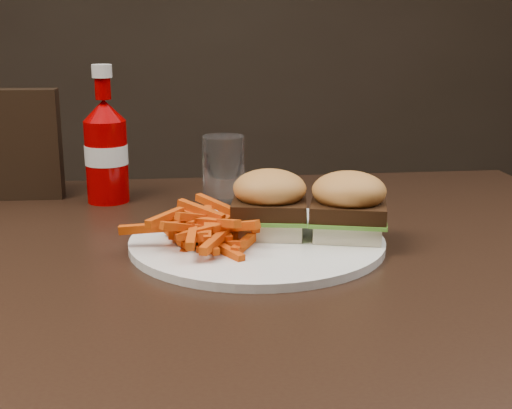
{
  "coord_description": "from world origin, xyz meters",
  "views": [
    {
      "loc": [
        0.01,
        -0.81,
        1.02
      ],
      "look_at": [
        0.11,
        0.02,
        0.8
      ],
      "focal_mm": 50.0,
      "sensor_mm": 36.0,
      "label": 1
    }
  ],
  "objects": [
    {
      "name": "sandwich_half_b",
      "position": [
        0.22,
        0.0,
        0.77
      ],
      "size": [
        0.1,
        0.09,
        0.02
      ],
      "primitive_type": "cube",
      "rotation": [
        0.0,
        0.0,
        -0.26
      ],
      "color": "beige",
      "rests_on": "plate"
    },
    {
      "name": "tumbler",
      "position": [
        0.08,
        0.21,
        0.81
      ],
      "size": [
        0.07,
        0.07,
        0.1
      ],
      "primitive_type": "cylinder",
      "rotation": [
        0.0,
        0.0,
        -0.09
      ],
      "color": "white",
      "rests_on": "dining_table"
    },
    {
      "name": "dining_table",
      "position": [
        0.0,
        0.0,
        0.73
      ],
      "size": [
        1.2,
        0.8,
        0.04
      ],
      "primitive_type": "cube",
      "color": "black",
      "rests_on": "ground"
    },
    {
      "name": "ketchup_bottle",
      "position": [
        -0.09,
        0.25,
        0.81
      ],
      "size": [
        0.07,
        0.07,
        0.13
      ],
      "primitive_type": "cylinder",
      "rotation": [
        0.0,
        0.0,
        0.16
      ],
      "color": "#950001",
      "rests_on": "dining_table"
    },
    {
      "name": "sandwich_half_a",
      "position": [
        0.13,
        0.03,
        0.77
      ],
      "size": [
        0.09,
        0.09,
        0.02
      ],
      "primitive_type": "cube",
      "rotation": [
        0.0,
        0.0,
        -0.17
      ],
      "color": "#FAE4C6",
      "rests_on": "plate"
    },
    {
      "name": "fries_pile",
      "position": [
        0.04,
        0.0,
        0.78
      ],
      "size": [
        0.15,
        0.15,
        0.05
      ],
      "primitive_type": null,
      "rotation": [
        0.0,
        0.0,
        -0.22
      ],
      "color": "#AE3B01",
      "rests_on": "plate"
    },
    {
      "name": "plate",
      "position": [
        0.11,
        0.01,
        0.76
      ],
      "size": [
        0.31,
        0.31,
        0.01
      ],
      "primitive_type": "cylinder",
      "color": "white",
      "rests_on": "dining_table"
    }
  ]
}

